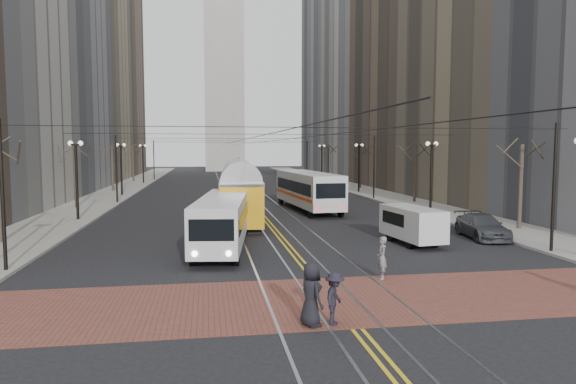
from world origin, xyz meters
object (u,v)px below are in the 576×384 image
object	(u,v)px
cargo_van	(412,226)
pedestrian_a	(311,294)
rear_bus	(308,191)
pedestrian_d	(335,298)
clock_tower	(223,16)
streetcar	(239,197)
pedestrian_b	(382,258)
sedan_parked	(482,226)
sedan_grey	(331,192)
transit_bus	(223,222)

from	to	relation	value
cargo_van	pedestrian_a	world-z (taller)	cargo_van
rear_bus	pedestrian_d	bearing A→B (deg)	-104.31
rear_bus	cargo_van	world-z (taller)	rear_bus
clock_tower	rear_bus	bearing A→B (deg)	-86.95
pedestrian_d	streetcar	bearing A→B (deg)	32.56
pedestrian_a	pedestrian_b	size ratio (longest dim) A/B	1.11
clock_tower	cargo_van	distance (m)	102.75
rear_bus	sedan_parked	distance (m)	17.01
rear_bus	pedestrian_d	size ratio (longest dim) A/B	7.77
cargo_van	sedan_grey	world-z (taller)	cargo_van
clock_tower	sedan_parked	distance (m)	102.26
sedan_parked	pedestrian_b	distance (m)	12.28
sedan_grey	cargo_van	bearing A→B (deg)	-95.59
pedestrian_a	rear_bus	bearing A→B (deg)	-29.82
sedan_parked	pedestrian_a	world-z (taller)	pedestrian_a
pedestrian_b	sedan_parked	bearing A→B (deg)	139.01
cargo_van	sedan_parked	distance (m)	4.99
transit_bus	streetcar	distance (m)	10.77
pedestrian_a	pedestrian_d	bearing A→B (deg)	-108.78
sedan_parked	pedestrian_b	world-z (taller)	pedestrian_b
streetcar	pedestrian_d	distance (m)	23.46
rear_bus	sedan_parked	bearing A→B (deg)	-68.32
transit_bus	rear_bus	bearing A→B (deg)	70.73
streetcar	sedan_grey	world-z (taller)	streetcar
cargo_van	pedestrian_d	world-z (taller)	cargo_van
clock_tower	sedan_grey	xyz separation A→B (m)	(8.66, -70.75, -35.25)
sedan_grey	sedan_parked	xyz separation A→B (m)	(3.14, -24.51, -0.01)
sedan_parked	cargo_van	bearing A→B (deg)	-160.00
cargo_van	pedestrian_d	xyz separation A→B (m)	(-7.51, -12.11, -0.21)
sedan_parked	pedestrian_a	distance (m)	18.62
pedestrian_a	cargo_van	bearing A→B (deg)	-53.00
transit_bus	pedestrian_d	distance (m)	13.10
rear_bus	sedan_grey	size ratio (longest dim) A/B	2.98
rear_bus	sedan_grey	distance (m)	10.32
rear_bus	pedestrian_d	xyz separation A→B (m)	(-4.83, -28.45, -0.81)
sedan_grey	pedestrian_b	world-z (taller)	pedestrian_b
streetcar	rear_bus	xyz separation A→B (m)	(6.21, 5.04, -0.10)
streetcar	sedan_grey	size ratio (longest dim) A/B	3.50
clock_tower	streetcar	xyz separation A→B (m)	(-1.95, -85.09, -34.23)
sedan_grey	transit_bus	bearing A→B (deg)	-117.71
sedan_parked	pedestrian_a	bearing A→B (deg)	-127.68
transit_bus	pedestrian_a	xyz separation A→B (m)	(2.21, -12.75, -0.39)
streetcar	pedestrian_a	bearing A→B (deg)	-85.97
streetcar	sedan_parked	xyz separation A→B (m)	(13.75, -10.18, -1.02)
clock_tower	rear_bus	world-z (taller)	clock_tower
rear_bus	pedestrian_b	size ratio (longest dim) A/B	7.17
sedan_grey	pedestrian_a	bearing A→B (deg)	-106.54
rear_bus	clock_tower	bearing A→B (deg)	88.37
transit_bus	pedestrian_d	xyz separation A→B (m)	(2.93, -12.75, -0.55)
rear_bus	pedestrian_a	world-z (taller)	rear_bus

